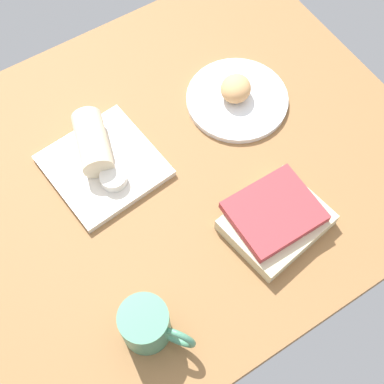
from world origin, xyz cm
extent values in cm
cube|color=olive|center=(0.00, 0.00, 2.00)|extent=(110.00, 90.00, 4.00)
cylinder|color=white|center=(22.32, 6.46, 4.70)|extent=(23.89, 23.89, 1.40)
ellipsoid|color=tan|center=(22.11, 7.14, 8.09)|extent=(10.33, 10.27, 5.39)
cube|color=silver|center=(-12.62, 7.36, 4.80)|extent=(24.67, 24.67, 1.60)
cylinder|color=silver|center=(-12.71, 2.28, 6.81)|extent=(5.76, 5.76, 2.42)
cylinder|color=#CC5027|center=(-12.71, 2.28, 7.72)|extent=(4.72, 4.72, 0.40)
cylinder|color=beige|center=(-12.55, 11.43, 8.96)|extent=(10.53, 15.54, 6.72)
cube|color=beige|center=(10.64, -24.17, 5.76)|extent=(21.96, 18.80, 3.52)
cube|color=#A53338|center=(10.58, -22.89, 8.58)|extent=(17.26, 14.64, 2.12)
cylinder|color=#4C8C6B|center=(-22.81, -28.54, 9.05)|extent=(9.16, 9.16, 10.10)
cylinder|color=olive|center=(-22.81, -28.54, 13.50)|extent=(7.51, 7.51, 0.40)
torus|color=#4C8C6B|center=(-19.17, -33.61, 9.05)|extent=(5.21, 6.60, 7.26)
camera|label=1|loc=(-28.09, -52.52, 105.37)|focal=49.78mm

